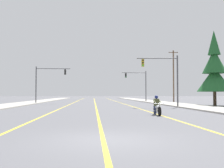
% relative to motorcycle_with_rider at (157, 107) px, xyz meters
% --- Properties ---
extents(ground_plane, '(400.00, 400.00, 0.00)m').
position_rel_motorcycle_with_rider_xyz_m(ground_plane, '(-4.23, -10.27, -0.59)').
color(ground_plane, '#5B5B60').
extents(lane_stripe_center, '(0.16, 100.00, 0.01)m').
position_rel_motorcycle_with_rider_xyz_m(lane_stripe_center, '(-4.38, 34.73, -0.58)').
color(lane_stripe_center, yellow).
rests_on(lane_stripe_center, ground).
extents(lane_stripe_left, '(0.16, 100.00, 0.01)m').
position_rel_motorcycle_with_rider_xyz_m(lane_stripe_left, '(-8.22, 34.73, -0.58)').
color(lane_stripe_left, yellow).
rests_on(lane_stripe_left, ground).
extents(lane_stripe_right, '(0.16, 100.00, 0.01)m').
position_rel_motorcycle_with_rider_xyz_m(lane_stripe_right, '(0.20, 34.73, -0.58)').
color(lane_stripe_right, yellow).
rests_on(lane_stripe_right, ground).
extents(sidewalk_kerb_right, '(4.40, 110.00, 0.14)m').
position_rel_motorcycle_with_rider_xyz_m(sidewalk_kerb_right, '(7.27, 29.73, -0.52)').
color(sidewalk_kerb_right, '#ADA89E').
rests_on(sidewalk_kerb_right, ground).
extents(sidewalk_kerb_left, '(4.40, 110.00, 0.14)m').
position_rel_motorcycle_with_rider_xyz_m(sidewalk_kerb_left, '(-15.74, 29.73, -0.52)').
color(sidewalk_kerb_left, '#ADA89E').
rests_on(sidewalk_kerb_left, ground).
extents(motorcycle_with_rider, '(0.70, 2.19, 1.46)m').
position_rel_motorcycle_with_rider_xyz_m(motorcycle_with_rider, '(0.00, 0.00, 0.00)').
color(motorcycle_with_rider, black).
rests_on(motorcycle_with_rider, ground).
extents(traffic_signal_near_right, '(4.98, 0.48, 6.20)m').
position_rel_motorcycle_with_rider_xyz_m(traffic_signal_near_right, '(3.95, 11.62, 3.52)').
color(traffic_signal_near_right, '#47474C').
rests_on(traffic_signal_near_right, ground).
extents(traffic_signal_near_left, '(5.78, 0.37, 6.20)m').
position_rel_motorcycle_with_rider_xyz_m(traffic_signal_near_left, '(-12.60, 25.54, 3.57)').
color(traffic_signal_near_left, '#47474C').
rests_on(traffic_signal_near_left, ground).
extents(traffic_signal_mid_right, '(4.90, 0.52, 6.20)m').
position_rel_motorcycle_with_rider_xyz_m(traffic_signal_mid_right, '(4.47, 32.76, 3.51)').
color(traffic_signal_mid_right, '#47474C').
rests_on(traffic_signal_mid_right, ground).
extents(utility_pole_right_far, '(1.89, 0.26, 10.12)m').
position_rel_motorcycle_with_rider_xyz_m(utility_pole_right_far, '(10.96, 30.93, 4.66)').
color(utility_pole_right_far, brown).
rests_on(utility_pole_right_far, ground).
extents(conifer_tree_right_verge_near, '(4.61, 4.61, 10.15)m').
position_rel_motorcycle_with_rider_xyz_m(conifer_tree_right_verge_near, '(11.51, 14.81, 4.06)').
color(conifer_tree_right_verge_near, '#423023').
rests_on(conifer_tree_right_verge_near, ground).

